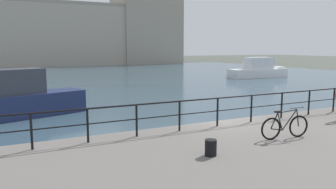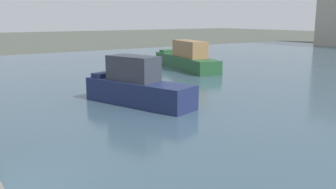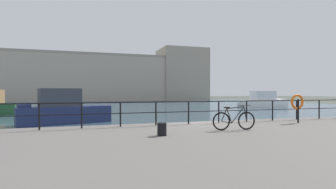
{
  "view_description": "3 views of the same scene",
  "coord_description": "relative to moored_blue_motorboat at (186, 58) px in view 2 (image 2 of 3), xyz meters",
  "views": [
    {
      "loc": [
        -7.75,
        -10.52,
        3.74
      ],
      "look_at": [
        -0.4,
        4.4,
        1.34
      ],
      "focal_mm": 34.92,
      "sensor_mm": 36.0,
      "label": 1
    },
    {
      "loc": [
        9.96,
        -1.38,
        4.61
      ],
      "look_at": [
        -1.04,
        6.25,
        1.85
      ],
      "focal_mm": 39.64,
      "sensor_mm": 36.0,
      "label": 2
    },
    {
      "loc": [
        -5.34,
        -11.7,
        2.35
      ],
      "look_at": [
        0.56,
        7.17,
        2.17
      ],
      "focal_mm": 26.84,
      "sensor_mm": 36.0,
      "label": 3
    }
  ],
  "objects": [
    {
      "name": "moored_blue_motorboat",
      "position": [
        0.0,
        0.0,
        0.0
      ],
      "size": [
        10.19,
        4.16,
        2.61
      ],
      "rotation": [
        0.0,
        0.0,
        2.92
      ],
      "color": "#23512D",
      "rests_on": "water_basin"
    },
    {
      "name": "moored_cabin_cruiser",
      "position": [
        9.91,
        -10.96,
        0.03
      ],
      "size": [
        6.74,
        3.71,
        2.62
      ],
      "rotation": [
        0.0,
        0.0,
        3.45
      ],
      "color": "navy",
      "rests_on": "water_basin"
    }
  ]
}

